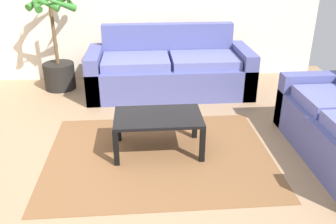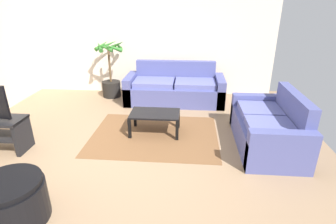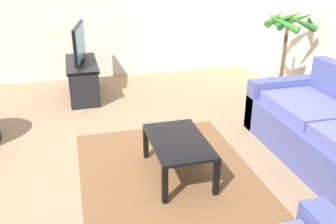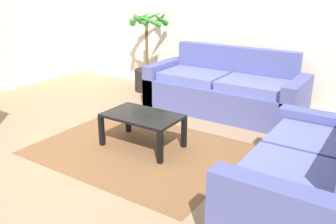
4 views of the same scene
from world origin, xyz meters
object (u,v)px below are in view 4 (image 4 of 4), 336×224
couch_main (224,91)px  potted_palm (148,62)px  coffee_table (142,119)px  couch_loveseat (309,180)px

couch_main → potted_palm: size_ratio=1.62×
couch_main → coffee_table: 1.63m
coffee_table → potted_palm: (-1.31, 1.88, 0.17)m
couch_main → coffee_table: size_ratio=2.59×
coffee_table → potted_palm: 2.30m
couch_main → couch_loveseat: 2.50m
couch_loveseat → coffee_table: bearing=171.1°
couch_loveseat → coffee_table: couch_loveseat is taller
coffee_table → potted_palm: potted_palm is taller
couch_main → coffee_table: (-0.25, -1.61, 0.03)m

